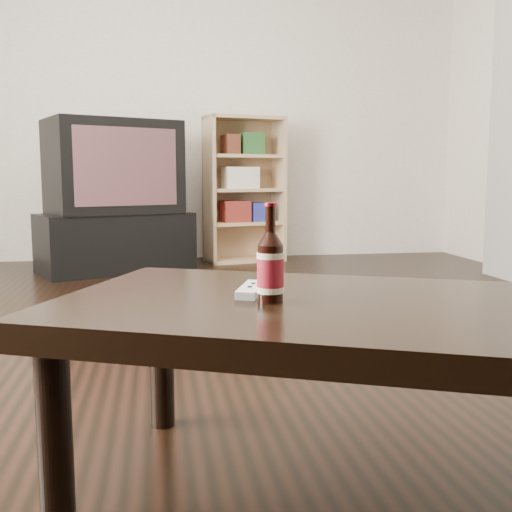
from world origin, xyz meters
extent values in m
cube|color=black|center=(0.00, 0.00, -0.01)|extent=(5.00, 6.00, 0.01)
cube|color=beige|center=(0.00, 3.01, 1.35)|extent=(5.00, 0.02, 2.70)
cube|color=black|center=(-0.41, 2.35, 0.21)|extent=(1.19, 0.91, 0.43)
cube|color=black|center=(-0.41, 2.35, 0.76)|extent=(1.04, 0.86, 0.67)
cube|color=#8C2500|center=(-0.30, 2.09, 0.76)|extent=(0.68, 0.29, 0.53)
cube|color=tan|center=(0.31, 2.64, 0.59)|extent=(0.09, 0.29, 1.17)
cube|color=tan|center=(0.89, 2.77, 0.59)|extent=(0.09, 0.29, 1.17)
cube|color=tan|center=(0.60, 2.70, 1.16)|extent=(0.68, 0.42, 0.03)
cube|color=tan|center=(0.60, 2.70, 0.01)|extent=(0.68, 0.42, 0.03)
cube|color=tan|center=(0.57, 2.83, 0.59)|extent=(0.62, 0.16, 1.17)
cube|color=tan|center=(0.60, 2.70, 0.32)|extent=(0.62, 0.38, 0.03)
cube|color=tan|center=(0.60, 2.70, 0.59)|extent=(0.62, 0.38, 0.03)
cube|color=tan|center=(0.60, 2.70, 0.86)|extent=(0.62, 0.38, 0.03)
cube|color=maroon|center=(0.52, 2.67, 0.41)|extent=(0.25, 0.22, 0.17)
cube|color=navy|center=(0.71, 2.71, 0.41)|extent=(0.18, 0.21, 0.15)
cube|color=silver|center=(0.56, 2.68, 0.68)|extent=(0.30, 0.23, 0.17)
cube|color=#275728|center=(0.65, 2.70, 0.95)|extent=(0.21, 0.21, 0.17)
cube|color=#582A1A|center=(0.48, 2.66, 0.95)|extent=(0.14, 0.20, 0.15)
cube|color=black|center=(0.25, -0.95, 0.40)|extent=(1.33, 1.08, 0.06)
cylinder|color=black|center=(-0.32, -0.99, 0.19)|extent=(0.09, 0.09, 0.38)
cylinder|color=black|center=(-0.11, -0.51, 0.19)|extent=(0.09, 0.09, 0.38)
cylinder|color=black|center=(0.12, -0.94, 0.49)|extent=(0.06, 0.06, 0.12)
cylinder|color=maroon|center=(0.12, -0.94, 0.49)|extent=(0.06, 0.06, 0.07)
cylinder|color=beige|center=(0.12, -0.94, 0.53)|extent=(0.06, 0.06, 0.01)
cylinder|color=beige|center=(0.12, -0.94, 0.46)|extent=(0.06, 0.06, 0.01)
cone|color=black|center=(0.12, -0.94, 0.57)|extent=(0.06, 0.06, 0.03)
cylinder|color=black|center=(0.12, -0.94, 0.60)|extent=(0.02, 0.02, 0.05)
cylinder|color=maroon|center=(0.12, -0.94, 0.63)|extent=(0.03, 0.03, 0.01)
cube|color=silver|center=(0.09, -0.84, 0.44)|extent=(0.09, 0.16, 0.02)
cylinder|color=black|center=(0.10, -0.82, 0.45)|extent=(0.01, 0.01, 0.00)
cylinder|color=black|center=(0.09, -0.86, 0.45)|extent=(0.01, 0.01, 0.00)
camera|label=1|loc=(-0.11, -2.13, 0.69)|focal=42.00mm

